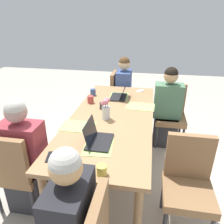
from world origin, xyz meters
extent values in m
plane|color=#B2A899|center=(0.00, 0.00, 0.00)|extent=(10.00, 10.00, 0.00)
cube|color=#9E754C|center=(0.00, 0.00, 0.73)|extent=(2.24, 0.95, 0.04)
cylinder|color=#9E754C|center=(-1.04, -0.40, 0.36)|extent=(0.07, 0.07, 0.71)
cylinder|color=#9E754C|center=(1.04, -0.40, 0.36)|extent=(0.07, 0.07, 0.71)
cylinder|color=#9E754C|center=(-1.04, 0.40, 0.36)|extent=(0.07, 0.07, 0.71)
cylinder|color=#9E754C|center=(1.04, 0.40, 0.36)|extent=(0.07, 0.07, 0.71)
cube|color=olive|center=(1.45, 0.04, 0.41)|extent=(0.44, 0.44, 0.08)
cube|color=olive|center=(1.45, 0.23, 0.68)|extent=(0.42, 0.06, 0.45)
cylinder|color=#333338|center=(1.64, -0.15, 0.18)|extent=(0.04, 0.04, 0.37)
cylinder|color=#333338|center=(1.26, -0.15, 0.18)|extent=(0.04, 0.04, 0.37)
cylinder|color=#333338|center=(1.64, 0.23, 0.18)|extent=(0.04, 0.04, 0.37)
cylinder|color=#333338|center=(1.26, 0.23, 0.18)|extent=(0.04, 0.04, 0.37)
cube|color=#2D2D33|center=(1.39, 0.04, 0.23)|extent=(0.34, 0.36, 0.45)
cube|color=#384C84|center=(1.39, 0.04, 0.70)|extent=(0.40, 0.24, 0.50)
sphere|color=tan|center=(1.39, 0.04, 1.07)|extent=(0.20, 0.20, 0.20)
sphere|color=#51381E|center=(1.39, 0.04, 1.10)|extent=(0.19, 0.19, 0.19)
cube|color=olive|center=(-0.72, 0.80, 0.41)|extent=(0.44, 0.44, 0.08)
cube|color=olive|center=(-0.91, 0.80, 0.68)|extent=(0.06, 0.42, 0.45)
cylinder|color=#333338|center=(-0.53, 0.99, 0.18)|extent=(0.04, 0.04, 0.37)
cylinder|color=#333338|center=(-0.53, 0.61, 0.18)|extent=(0.04, 0.04, 0.37)
cylinder|color=#333338|center=(-0.91, 0.61, 0.18)|extent=(0.04, 0.04, 0.37)
cube|color=#2D2D33|center=(-0.72, 0.74, 0.23)|extent=(0.36, 0.34, 0.45)
cube|color=#93333D|center=(-0.72, 0.74, 0.70)|extent=(0.24, 0.40, 0.50)
sphere|color=tan|center=(-0.72, 0.74, 1.07)|extent=(0.20, 0.20, 0.20)
sphere|color=beige|center=(-0.72, 0.74, 1.10)|extent=(0.19, 0.19, 0.19)
cube|color=olive|center=(0.75, -0.76, 0.41)|extent=(0.44, 0.44, 0.08)
cube|color=olive|center=(0.94, -0.76, 0.68)|extent=(0.06, 0.42, 0.45)
cylinder|color=#333338|center=(0.56, -0.95, 0.18)|extent=(0.04, 0.04, 0.37)
cylinder|color=#333338|center=(0.56, -0.57, 0.18)|extent=(0.04, 0.04, 0.37)
cylinder|color=#333338|center=(0.94, -0.95, 0.18)|extent=(0.04, 0.04, 0.37)
cylinder|color=#333338|center=(0.94, -0.57, 0.18)|extent=(0.04, 0.04, 0.37)
cube|color=#2D2D33|center=(0.75, -0.70, 0.23)|extent=(0.36, 0.34, 0.45)
cube|color=#4C7556|center=(0.75, -0.70, 0.70)|extent=(0.24, 0.40, 0.50)
sphere|color=tan|center=(0.75, -0.70, 1.07)|extent=(0.20, 0.20, 0.20)
sphere|color=black|center=(0.75, -0.70, 1.10)|extent=(0.19, 0.19, 0.19)
cube|color=#232328|center=(-1.37, 0.02, 0.70)|extent=(0.40, 0.24, 0.50)
sphere|color=tan|center=(-1.37, 0.02, 1.07)|extent=(0.20, 0.20, 0.20)
sphere|color=beige|center=(-1.37, 0.02, 1.10)|extent=(0.19, 0.19, 0.19)
cube|color=olive|center=(-0.75, -0.82, 0.41)|extent=(0.44, 0.44, 0.08)
cube|color=olive|center=(-0.56, -0.82, 0.68)|extent=(0.06, 0.42, 0.45)
cylinder|color=#333338|center=(-0.56, -1.01, 0.18)|extent=(0.04, 0.04, 0.37)
cylinder|color=#333338|center=(-0.56, -0.63, 0.18)|extent=(0.04, 0.04, 0.37)
cylinder|color=silver|center=(-0.09, 0.05, 0.83)|extent=(0.09, 0.09, 0.15)
sphere|color=#DB7584|center=(-0.07, 0.06, 0.98)|extent=(0.05, 0.05, 0.05)
cylinder|color=#477A3D|center=(-0.07, 0.06, 0.94)|extent=(0.01, 0.01, 0.08)
sphere|color=#DB7584|center=(-0.10, 0.09, 0.94)|extent=(0.05, 0.05, 0.05)
cylinder|color=#477A3D|center=(-0.10, 0.09, 0.92)|extent=(0.01, 0.01, 0.04)
sphere|color=#DB7584|center=(-0.12, 0.05, 0.97)|extent=(0.07, 0.07, 0.07)
cylinder|color=#477A3D|center=(-0.12, 0.05, 0.94)|extent=(0.01, 0.01, 0.07)
sphere|color=#DB7584|center=(-0.08, 0.03, 0.99)|extent=(0.06, 0.06, 0.06)
cylinder|color=#477A3D|center=(-0.08, 0.03, 0.94)|extent=(0.01, 0.01, 0.08)
cube|color=#9EBC66|center=(0.65, 0.02, 0.75)|extent=(0.37, 0.27, 0.00)
cube|color=#9EBC66|center=(-0.32, 0.32, 0.75)|extent=(0.26, 0.36, 0.00)
cube|color=#9EBC66|center=(0.34, -0.32, 0.75)|extent=(0.28, 0.37, 0.00)
cube|color=#9EBC66|center=(-0.64, 0.01, 0.75)|extent=(0.38, 0.29, 0.00)
cube|color=black|center=(-0.60, 0.01, 0.76)|extent=(0.32, 0.22, 0.02)
cube|color=black|center=(-0.60, 0.10, 0.87)|extent=(0.31, 0.05, 0.20)
cube|color=black|center=(0.61, 0.01, 0.76)|extent=(0.32, 0.22, 0.02)
cube|color=black|center=(0.61, -0.05, 0.86)|extent=(0.31, 0.09, 0.19)
cylinder|color=#33477A|center=(0.64, 0.40, 0.80)|extent=(0.08, 0.08, 0.10)
cylinder|color=#AD3D38|center=(0.35, 0.36, 0.80)|extent=(0.08, 0.08, 0.10)
cylinder|color=#DBC64C|center=(-1.03, -0.11, 0.79)|extent=(0.08, 0.08, 0.08)
cylinder|color=#232328|center=(0.18, 0.15, 0.80)|extent=(0.09, 0.09, 0.09)
cube|color=black|center=(-0.89, 0.37, 0.76)|extent=(0.16, 0.10, 0.01)
cube|color=silver|center=(0.96, -0.27, 0.76)|extent=(0.16, 0.15, 0.01)
camera|label=1|loc=(-2.30, -0.41, 1.88)|focal=34.94mm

